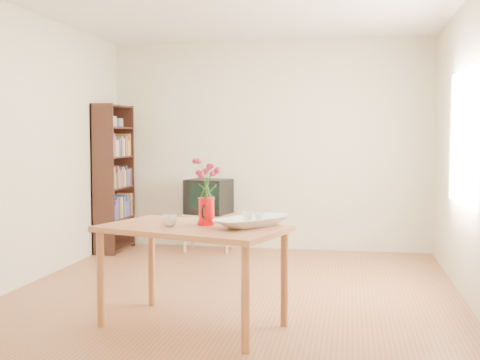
% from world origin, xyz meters
% --- Properties ---
extents(room, '(4.50, 4.50, 4.50)m').
position_xyz_m(room, '(0.03, 0.00, 1.30)').
color(room, brown).
rests_on(room, ground).
extents(table, '(1.48, 1.11, 0.75)m').
position_xyz_m(table, '(-0.12, -1.00, 0.66)').
color(table, '#985834').
rests_on(table, ground).
extents(tv_stand, '(0.60, 0.45, 0.46)m').
position_xyz_m(tv_stand, '(-0.70, 1.97, 0.39)').
color(tv_stand, tan).
rests_on(tv_stand, ground).
extents(bookshelf, '(0.28, 0.70, 1.80)m').
position_xyz_m(bookshelf, '(-1.85, 1.75, 0.84)').
color(bookshelf, black).
rests_on(bookshelf, ground).
extents(pitcher, '(0.14, 0.21, 0.21)m').
position_xyz_m(pitcher, '(-0.03, -0.91, 0.84)').
color(pitcher, red).
rests_on(pitcher, table).
extents(flowers, '(0.23, 0.23, 0.33)m').
position_xyz_m(flowers, '(-0.03, -0.92, 1.11)').
color(flowers, '#BD2C4C').
rests_on(flowers, pitcher).
extents(mug, '(0.13, 0.13, 0.09)m').
position_xyz_m(mug, '(-0.28, -1.03, 0.79)').
color(mug, white).
rests_on(mug, table).
extents(bowl, '(0.60, 0.60, 0.41)m').
position_xyz_m(bowl, '(0.32, -0.94, 0.95)').
color(bowl, white).
rests_on(bowl, table).
extents(teacup_a, '(0.10, 0.10, 0.06)m').
position_xyz_m(teacup_a, '(0.28, -0.94, 0.91)').
color(teacup_a, white).
rests_on(teacup_a, bowl).
extents(teacup_b, '(0.09, 0.09, 0.06)m').
position_xyz_m(teacup_b, '(0.37, -0.92, 0.91)').
color(teacup_b, white).
rests_on(teacup_b, bowl).
extents(television, '(0.57, 0.54, 0.42)m').
position_xyz_m(television, '(-0.70, 1.98, 0.68)').
color(television, black).
rests_on(television, tv_stand).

